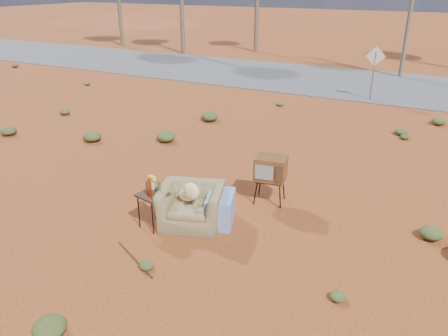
% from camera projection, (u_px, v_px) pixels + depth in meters
% --- Properties ---
extents(ground, '(140.00, 140.00, 0.00)m').
position_uv_depth(ground, '(183.00, 226.00, 8.88)').
color(ground, brown).
rests_on(ground, ground).
extents(highway, '(140.00, 7.00, 0.04)m').
position_uv_depth(highway, '(349.00, 82.00, 21.09)').
color(highway, '#565659').
rests_on(highway, ground).
extents(dirt_mound, '(26.00, 18.00, 2.00)m').
position_uv_depth(dirt_mound, '(119.00, 24.00, 49.24)').
color(dirt_mound, brown).
rests_on(dirt_mound, ground).
extents(armchair, '(1.61, 1.35, 1.09)m').
position_uv_depth(armchair, '(197.00, 201.00, 8.77)').
color(armchair, olive).
rests_on(armchair, ground).
extents(tv_unit, '(0.75, 0.64, 1.08)m').
position_uv_depth(tv_unit, '(271.00, 169.00, 9.52)').
color(tv_unit, black).
rests_on(tv_unit, ground).
extents(side_table, '(0.61, 0.61, 1.04)m').
position_uv_depth(side_table, '(152.00, 192.00, 8.60)').
color(side_table, '#331F12').
rests_on(side_table, ground).
extents(rusty_bar, '(1.20, 0.62, 0.04)m').
position_uv_depth(rusty_bar, '(135.00, 259.00, 7.79)').
color(rusty_bar, '#4D2814').
rests_on(rusty_bar, ground).
extents(road_sign, '(0.78, 0.06, 2.19)m').
position_uv_depth(road_sign, '(375.00, 64.00, 17.42)').
color(road_sign, brown).
rests_on(road_sign, ground).
extents(scrub_patch, '(17.49, 8.07, 0.33)m').
position_uv_depth(scrub_patch, '(240.00, 145.00, 12.76)').
color(scrub_patch, '#434E22').
rests_on(scrub_patch, ground).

